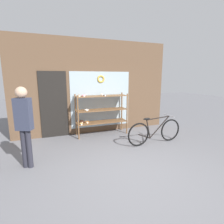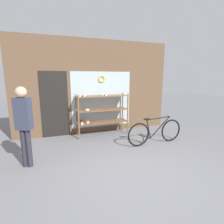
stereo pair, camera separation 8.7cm
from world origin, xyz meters
name	(u,v)px [view 2 (the right image)]	position (x,y,z in m)	size (l,w,h in m)	color
ground_plane	(134,173)	(0.00, 0.00, 0.00)	(30.00, 30.00, 0.00)	slate
storefront_facade	(95,88)	(-0.04, 2.95, 1.54)	(5.38, 0.13, 3.15)	brown
display_case	(101,110)	(0.07, 2.57, 0.83)	(1.70, 0.49, 1.38)	brown
bicycle	(155,132)	(1.30, 1.22, 0.36)	(1.79, 0.46, 0.81)	black
pedestrian	(24,121)	(-2.05, 1.02, 1.03)	(0.37, 0.29, 1.73)	#282833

